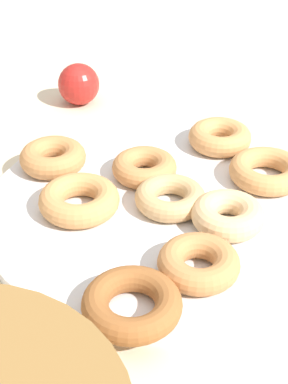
{
  "coord_description": "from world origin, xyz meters",
  "views": [
    {
      "loc": [
        -0.33,
        0.45,
        0.41
      ],
      "look_at": [
        0.0,
        0.03,
        0.04
      ],
      "focal_mm": 54.81,
      "sensor_mm": 36.0,
      "label": 1
    }
  ],
  "objects_px": {
    "donut_1": "(228,215)",
    "donut_4": "(144,167)",
    "donut_0": "(53,157)",
    "donut_6": "(79,200)",
    "apple": "(79,84)",
    "donut_2": "(220,137)",
    "donut_5": "(169,199)",
    "donut_3": "(132,304)",
    "donut_8": "(267,171)",
    "donut_plate": "(160,206)",
    "donut_7": "(199,263)"
  },
  "relations": [
    {
      "from": "donut_0",
      "to": "donut_1",
      "type": "height_order",
      "value": "same"
    },
    {
      "from": "donut_0",
      "to": "donut_3",
      "type": "bearing_deg",
      "value": 150.58
    },
    {
      "from": "donut_3",
      "to": "donut_8",
      "type": "height_order",
      "value": "donut_8"
    },
    {
      "from": "donut_5",
      "to": "donut_2",
      "type": "bearing_deg",
      "value": -79.23
    },
    {
      "from": "donut_2",
      "to": "donut_8",
      "type": "xyz_separation_m",
      "value": [
        -0.09,
        0.04,
        -0.0
      ]
    },
    {
      "from": "donut_0",
      "to": "donut_1",
      "type": "relative_size",
      "value": 1.04
    },
    {
      "from": "donut_2",
      "to": "donut_8",
      "type": "height_order",
      "value": "donut_2"
    },
    {
      "from": "donut_plate",
      "to": "donut_1",
      "type": "height_order",
      "value": "donut_1"
    },
    {
      "from": "donut_5",
      "to": "donut_6",
      "type": "bearing_deg",
      "value": 40.83
    },
    {
      "from": "donut_0",
      "to": "donut_2",
      "type": "xyz_separation_m",
      "value": [
        -0.14,
        -0.18,
        -0.0
      ]
    },
    {
      "from": "donut_3",
      "to": "apple",
      "type": "bearing_deg",
      "value": -40.69
    },
    {
      "from": "donut_2",
      "to": "donut_4",
      "type": "xyz_separation_m",
      "value": [
        0.03,
        0.12,
        -0.0
      ]
    },
    {
      "from": "donut_4",
      "to": "apple",
      "type": "xyz_separation_m",
      "value": [
        0.23,
        -0.12,
        0.01
      ]
    },
    {
      "from": "donut_1",
      "to": "donut_7",
      "type": "xyz_separation_m",
      "value": [
        -0.02,
        0.09,
        -0.0
      ]
    },
    {
      "from": "donut_5",
      "to": "donut_6",
      "type": "height_order",
      "value": "donut_6"
    },
    {
      "from": "donut_2",
      "to": "donut_7",
      "type": "bearing_deg",
      "value": 117.57
    },
    {
      "from": "donut_plate",
      "to": "donut_5",
      "type": "relative_size",
      "value": 5.0
    },
    {
      "from": "donut_plate",
      "to": "donut_4",
      "type": "bearing_deg",
      "value": -33.47
    },
    {
      "from": "donut_plate",
      "to": "donut_0",
      "type": "xyz_separation_m",
      "value": [
        0.15,
        0.02,
        0.02
      ]
    },
    {
      "from": "donut_1",
      "to": "apple",
      "type": "distance_m",
      "value": 0.39
    },
    {
      "from": "donut_2",
      "to": "donut_6",
      "type": "distance_m",
      "value": 0.23
    },
    {
      "from": "donut_8",
      "to": "donut_2",
      "type": "bearing_deg",
      "value": -21.2
    },
    {
      "from": "donut_1",
      "to": "donut_7",
      "type": "height_order",
      "value": "donut_1"
    },
    {
      "from": "donut_4",
      "to": "donut_0",
      "type": "bearing_deg",
      "value": 27.69
    },
    {
      "from": "donut_1",
      "to": "donut_0",
      "type": "bearing_deg",
      "value": 7.85
    },
    {
      "from": "donut_1",
      "to": "donut_2",
      "type": "xyz_separation_m",
      "value": [
        0.1,
        -0.14,
        -0.0
      ]
    },
    {
      "from": "donut_5",
      "to": "donut_6",
      "type": "xyz_separation_m",
      "value": [
        0.08,
        0.07,
        0.0
      ]
    },
    {
      "from": "donut_1",
      "to": "donut_7",
      "type": "distance_m",
      "value": 0.09
    },
    {
      "from": "donut_2",
      "to": "donut_5",
      "type": "relative_size",
      "value": 1.03
    },
    {
      "from": "donut_plate",
      "to": "apple",
      "type": "distance_m",
      "value": 0.32
    },
    {
      "from": "donut_7",
      "to": "donut_0",
      "type": "bearing_deg",
      "value": -11.45
    },
    {
      "from": "donut_plate",
      "to": "apple",
      "type": "bearing_deg",
      "value": -29.1
    },
    {
      "from": "donut_0",
      "to": "donut_4",
      "type": "bearing_deg",
      "value": -152.31
    },
    {
      "from": "donut_1",
      "to": "donut_4",
      "type": "distance_m",
      "value": 0.14
    },
    {
      "from": "donut_1",
      "to": "donut_4",
      "type": "xyz_separation_m",
      "value": [
        0.13,
        -0.02,
        -0.0
      ]
    },
    {
      "from": "donut_3",
      "to": "donut_7",
      "type": "height_order",
      "value": "donut_7"
    },
    {
      "from": "donut_plate",
      "to": "donut_5",
      "type": "distance_m",
      "value": 0.02
    },
    {
      "from": "donut_0",
      "to": "donut_4",
      "type": "relative_size",
      "value": 1.05
    },
    {
      "from": "donut_6",
      "to": "donut_0",
      "type": "bearing_deg",
      "value": -27.42
    },
    {
      "from": "donut_2",
      "to": "donut_8",
      "type": "bearing_deg",
      "value": 158.8
    },
    {
      "from": "donut_7",
      "to": "donut_8",
      "type": "xyz_separation_m",
      "value": [
        0.03,
        -0.19,
        -0.0
      ]
    },
    {
      "from": "donut_5",
      "to": "donut_8",
      "type": "xyz_separation_m",
      "value": [
        -0.06,
        -0.12,
        0.0
      ]
    },
    {
      "from": "donut_4",
      "to": "donut_7",
      "type": "xyz_separation_m",
      "value": [
        -0.15,
        0.11,
        0.0
      ]
    },
    {
      "from": "donut_7",
      "to": "donut_1",
      "type": "bearing_deg",
      "value": -77.73
    },
    {
      "from": "donut_0",
      "to": "donut_2",
      "type": "distance_m",
      "value": 0.23
    },
    {
      "from": "donut_2",
      "to": "apple",
      "type": "height_order",
      "value": "apple"
    },
    {
      "from": "donut_1",
      "to": "donut_8",
      "type": "relative_size",
      "value": 0.87
    },
    {
      "from": "donut_1",
      "to": "donut_4",
      "type": "bearing_deg",
      "value": -9.31
    },
    {
      "from": "donut_0",
      "to": "donut_4",
      "type": "height_order",
      "value": "donut_0"
    },
    {
      "from": "apple",
      "to": "donut_6",
      "type": "bearing_deg",
      "value": 133.61
    }
  ]
}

